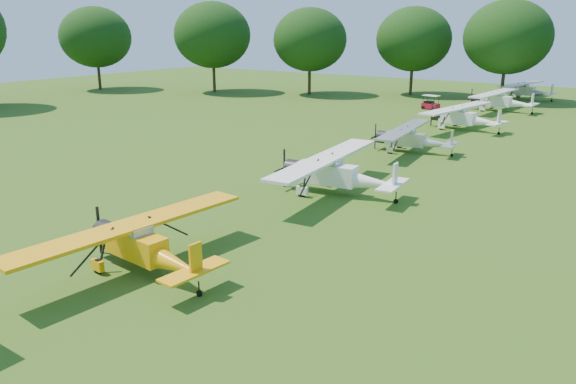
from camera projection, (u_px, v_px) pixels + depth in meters
The scene contains 9 objects.
ground at pixel (239, 226), 28.26m from camera, with size 160.00×160.00×0.00m, color #234812.
tree_belt at pixel (301, 66), 24.13m from camera, with size 137.36×130.27×14.52m.
aircraft_2 at pixel (142, 243), 22.64m from camera, with size 6.87×10.94×2.15m.
aircraft_3 at pixel (336, 172), 33.09m from camera, with size 7.65×12.17×2.39m.
aircraft_4 at pixel (411, 137), 44.08m from camera, with size 6.55×10.41×2.04m.
aircraft_5 at pixel (463, 116), 53.51m from camera, with size 7.42×11.76×2.31m.
aircraft_6 at pixel (500, 99), 64.97m from camera, with size 7.52×11.99×2.36m.
aircraft_7 at pixel (525, 89), 75.47m from camera, with size 7.33×11.59×2.28m.
golf_cart at pixel (430, 105), 66.77m from camera, with size 2.11×1.50×1.66m.
Camera 1 is at (17.19, -20.43, 9.74)m, focal length 35.00 mm.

